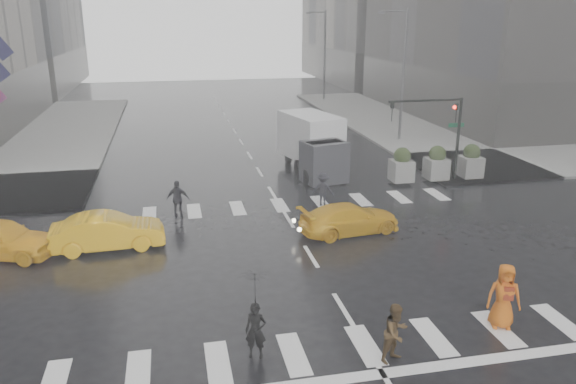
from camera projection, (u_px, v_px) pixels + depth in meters
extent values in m
plane|color=black|center=(311.00, 256.00, 20.86)|extent=(120.00, 120.00, 0.00)
cube|color=gray|center=(511.00, 136.00, 41.01)|extent=(35.00, 35.00, 0.15)
cube|color=#33312D|center=(547.00, 88.00, 51.10)|extent=(26.05, 26.05, 4.40)
cube|color=#33312D|center=(414.00, 62.00, 78.14)|extent=(26.05, 26.05, 4.40)
cylinder|color=black|center=(458.00, 140.00, 29.61)|extent=(0.16, 0.16, 4.50)
cylinder|color=black|center=(426.00, 101.00, 28.57)|extent=(4.00, 0.12, 0.12)
imported|color=black|center=(456.00, 113.00, 29.12)|extent=(0.16, 0.20, 1.00)
imported|color=black|center=(392.00, 111.00, 28.36)|extent=(0.16, 0.20, 1.00)
sphere|color=#FF190C|center=(455.00, 107.00, 29.01)|extent=(0.20, 0.20, 0.20)
cube|color=#0B522D|center=(456.00, 125.00, 29.67)|extent=(0.90, 0.03, 0.22)
cylinder|color=#59595B|center=(403.00, 77.00, 38.45)|extent=(0.20, 0.20, 9.00)
cylinder|color=#59595B|center=(394.00, 11.00, 36.97)|extent=(1.80, 0.12, 0.12)
cube|color=#59595B|center=(381.00, 13.00, 36.83)|extent=(0.50, 0.22, 0.15)
cylinder|color=#59595B|center=(325.00, 56.00, 57.10)|extent=(0.20, 0.20, 9.00)
cylinder|color=#59595B|center=(317.00, 12.00, 55.62)|extent=(1.80, 0.12, 0.12)
cube|color=#59595B|center=(308.00, 13.00, 55.47)|extent=(0.50, 0.22, 0.15)
cube|color=gray|center=(401.00, 171.00, 29.67)|extent=(1.10, 1.10, 1.10)
sphere|color=#223015|center=(402.00, 156.00, 29.43)|extent=(0.90, 0.90, 0.90)
cube|color=gray|center=(436.00, 168.00, 30.07)|extent=(1.10, 1.10, 1.10)
sphere|color=#223015|center=(437.00, 154.00, 29.83)|extent=(0.90, 0.90, 0.90)
cube|color=gray|center=(470.00, 166.00, 30.47)|extent=(1.10, 1.10, 1.10)
sphere|color=#223015|center=(472.00, 152.00, 30.22)|extent=(0.90, 0.90, 0.90)
cube|color=black|center=(0.00, 47.00, 34.56)|extent=(1.54, 0.02, 1.66)
imported|color=black|center=(256.00, 331.00, 14.54)|extent=(0.65, 0.53, 1.53)
imported|color=black|center=(255.00, 288.00, 14.17)|extent=(1.22, 1.24, 0.88)
imported|color=#402D17|center=(396.00, 333.00, 14.37)|extent=(0.97, 0.89, 1.61)
imported|color=#C1560D|center=(504.00, 296.00, 15.91)|extent=(1.10, 0.90, 1.93)
cube|color=maroon|center=(508.00, 293.00, 15.69)|extent=(0.32, 0.25, 0.40)
imported|color=black|center=(178.00, 199.00, 24.62)|extent=(1.07, 0.76, 1.68)
imported|color=black|center=(323.00, 189.00, 26.18)|extent=(1.16, 0.95, 1.58)
imported|color=#E8A50C|center=(108.00, 232.00, 21.37)|extent=(4.27, 1.71, 1.38)
imported|color=#E8A50C|center=(350.00, 219.00, 22.96)|extent=(3.93, 2.26, 1.22)
cube|color=silver|center=(310.00, 136.00, 32.14)|extent=(2.25, 4.31, 2.53)
cube|color=#2C2C31|center=(324.00, 162.00, 29.57)|extent=(2.16, 1.69, 2.16)
cube|color=black|center=(324.00, 150.00, 29.37)|extent=(1.87, 0.84, 0.84)
cylinder|color=black|center=(307.00, 177.00, 29.42)|extent=(0.26, 0.84, 0.84)
cylinder|color=black|center=(343.00, 175.00, 29.81)|extent=(0.26, 0.84, 0.84)
cylinder|color=black|center=(298.00, 167.00, 31.35)|extent=(0.26, 0.84, 0.84)
cylinder|color=black|center=(332.00, 166.00, 31.74)|extent=(0.26, 0.84, 0.84)
cylinder|color=black|center=(288.00, 156.00, 33.79)|extent=(0.26, 0.84, 0.84)
cylinder|color=black|center=(320.00, 155.00, 34.18)|extent=(0.26, 0.84, 0.84)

